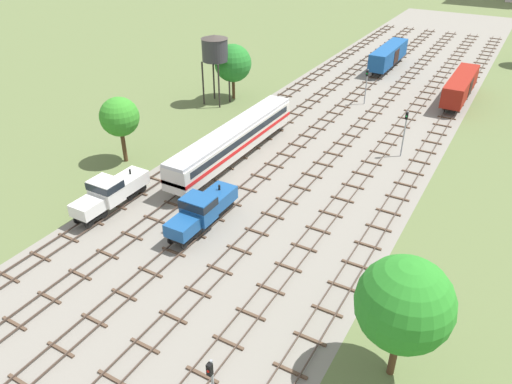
{
  "coord_description": "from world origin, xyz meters",
  "views": [
    {
      "loc": [
        19.97,
        0.53,
        25.54
      ],
      "look_at": [
        0.0,
        35.41,
        1.5
      ],
      "focal_mm": 34.33,
      "sensor_mm": 36.0,
      "label": 1
    }
  ],
  "objects_px": {
    "signal_post_near": "(212,383)",
    "freight_boxcar_centre_left_far": "(388,55)",
    "passenger_coach_left_mid": "(234,139)",
    "water_tower": "(215,49)",
    "shunter_loco_far_left_nearest": "(110,191)",
    "signal_post_mid": "(405,128)",
    "signal_post_nearest": "(366,82)",
    "freight_boxcar_right_midfar": "(461,85)",
    "shunter_loco_centre_left_near": "(202,209)"
  },
  "relations": [
    {
      "from": "freight_boxcar_centre_left_far",
      "to": "signal_post_nearest",
      "type": "distance_m",
      "value": 18.94
    },
    {
      "from": "signal_post_near",
      "to": "shunter_loco_centre_left_near",
      "type": "bearing_deg",
      "value": 127.08
    },
    {
      "from": "shunter_loco_centre_left_near",
      "to": "water_tower",
      "type": "bearing_deg",
      "value": 121.36
    },
    {
      "from": "shunter_loco_centre_left_near",
      "to": "signal_post_mid",
      "type": "relative_size",
      "value": 1.53
    },
    {
      "from": "signal_post_nearest",
      "to": "water_tower",
      "type": "bearing_deg",
      "value": -151.58
    },
    {
      "from": "signal_post_mid",
      "to": "signal_post_near",
      "type": "bearing_deg",
      "value": -90.0
    },
    {
      "from": "freight_boxcar_centre_left_far",
      "to": "signal_post_near",
      "type": "bearing_deg",
      "value": -80.79
    },
    {
      "from": "signal_post_nearest",
      "to": "signal_post_mid",
      "type": "relative_size",
      "value": 0.92
    },
    {
      "from": "shunter_loco_far_left_nearest",
      "to": "signal_post_near",
      "type": "height_order",
      "value": "signal_post_near"
    },
    {
      "from": "shunter_loco_far_left_nearest",
      "to": "water_tower",
      "type": "relative_size",
      "value": 0.87
    },
    {
      "from": "signal_post_nearest",
      "to": "signal_post_near",
      "type": "xyz_separation_m",
      "value": [
        9.27,
        -52.64,
        -0.17
      ]
    },
    {
      "from": "shunter_loco_centre_left_near",
      "to": "water_tower",
      "type": "relative_size",
      "value": 0.87
    },
    {
      "from": "signal_post_near",
      "to": "freight_boxcar_centre_left_far",
      "type": "bearing_deg",
      "value": 99.21
    },
    {
      "from": "shunter_loco_centre_left_near",
      "to": "freight_boxcar_right_midfar",
      "type": "xyz_separation_m",
      "value": [
        13.91,
        45.16,
        0.44
      ]
    },
    {
      "from": "freight_boxcar_right_midfar",
      "to": "signal_post_nearest",
      "type": "relative_size",
      "value": 2.73
    },
    {
      "from": "passenger_coach_left_mid",
      "to": "water_tower",
      "type": "relative_size",
      "value": 2.25
    },
    {
      "from": "signal_post_mid",
      "to": "shunter_loco_centre_left_near",
      "type": "bearing_deg",
      "value": -116.56
    },
    {
      "from": "signal_post_mid",
      "to": "shunter_loco_far_left_nearest",
      "type": "bearing_deg",
      "value": -129.89
    },
    {
      "from": "freight_boxcar_right_midfar",
      "to": "water_tower",
      "type": "relative_size",
      "value": 1.43
    },
    {
      "from": "water_tower",
      "to": "signal_post_mid",
      "type": "xyz_separation_m",
      "value": [
        28.11,
        -3.94,
        -4.35
      ]
    },
    {
      "from": "passenger_coach_left_mid",
      "to": "signal_post_near",
      "type": "xyz_separation_m",
      "value": [
        16.22,
        -28.21,
        0.49
      ]
    },
    {
      "from": "shunter_loco_centre_left_near",
      "to": "signal_post_mid",
      "type": "distance_m",
      "value": 25.95
    },
    {
      "from": "shunter_loco_centre_left_near",
      "to": "freight_boxcar_centre_left_far",
      "type": "xyz_separation_m",
      "value": [
        0.01,
        56.09,
        0.44
      ]
    },
    {
      "from": "shunter_loco_far_left_nearest",
      "to": "shunter_loco_centre_left_near",
      "type": "bearing_deg",
      "value": 10.88
    },
    {
      "from": "passenger_coach_left_mid",
      "to": "signal_post_nearest",
      "type": "bearing_deg",
      "value": 74.12
    },
    {
      "from": "passenger_coach_left_mid",
      "to": "water_tower",
      "type": "bearing_deg",
      "value": 129.86
    },
    {
      "from": "shunter_loco_far_left_nearest",
      "to": "signal_post_near",
      "type": "relative_size",
      "value": 1.75
    },
    {
      "from": "shunter_loco_far_left_nearest",
      "to": "passenger_coach_left_mid",
      "type": "bearing_deg",
      "value": 72.45
    },
    {
      "from": "shunter_loco_far_left_nearest",
      "to": "freight_boxcar_right_midfar",
      "type": "relative_size",
      "value": 0.6
    },
    {
      "from": "shunter_loco_centre_left_near",
      "to": "passenger_coach_left_mid",
      "type": "xyz_separation_m",
      "value": [
        -4.63,
        12.88,
        0.6
      ]
    },
    {
      "from": "passenger_coach_left_mid",
      "to": "signal_post_nearest",
      "type": "distance_m",
      "value": 25.41
    },
    {
      "from": "shunter_loco_far_left_nearest",
      "to": "freight_boxcar_right_midfar",
      "type": "distance_m",
      "value": 52.36
    },
    {
      "from": "freight_boxcar_right_midfar",
      "to": "water_tower",
      "type": "bearing_deg",
      "value": -149.33
    },
    {
      "from": "shunter_loco_far_left_nearest",
      "to": "signal_post_mid",
      "type": "xyz_separation_m",
      "value": [
        20.86,
        24.96,
        1.5
      ]
    },
    {
      "from": "signal_post_near",
      "to": "signal_post_mid",
      "type": "bearing_deg",
      "value": 90.0
    },
    {
      "from": "passenger_coach_left_mid",
      "to": "shunter_loco_centre_left_near",
      "type": "bearing_deg",
      "value": -70.2
    },
    {
      "from": "shunter_loco_far_left_nearest",
      "to": "signal_post_mid",
      "type": "distance_m",
      "value": 32.56
    },
    {
      "from": "freight_boxcar_centre_left_far",
      "to": "signal_post_near",
      "type": "height_order",
      "value": "signal_post_near"
    },
    {
      "from": "freight_boxcar_right_midfar",
      "to": "freight_boxcar_centre_left_far",
      "type": "relative_size",
      "value": 1.0
    },
    {
      "from": "water_tower",
      "to": "signal_post_nearest",
      "type": "distance_m",
      "value": 21.91
    },
    {
      "from": "shunter_loco_centre_left_near",
      "to": "signal_post_nearest",
      "type": "height_order",
      "value": "signal_post_nearest"
    },
    {
      "from": "signal_post_mid",
      "to": "freight_boxcar_centre_left_far",
      "type": "bearing_deg",
      "value": 109.38
    },
    {
      "from": "water_tower",
      "to": "passenger_coach_left_mid",
      "type": "bearing_deg",
      "value": -50.14
    },
    {
      "from": "passenger_coach_left_mid",
      "to": "signal_post_near",
      "type": "distance_m",
      "value": 32.55
    },
    {
      "from": "passenger_coach_left_mid",
      "to": "freight_boxcar_centre_left_far",
      "type": "xyz_separation_m",
      "value": [
        4.64,
        43.21,
        -0.16
      ]
    },
    {
      "from": "passenger_coach_left_mid",
      "to": "signal_post_mid",
      "type": "height_order",
      "value": "signal_post_mid"
    },
    {
      "from": "signal_post_mid",
      "to": "water_tower",
      "type": "bearing_deg",
      "value": 172.02
    },
    {
      "from": "freight_boxcar_centre_left_far",
      "to": "signal_post_nearest",
      "type": "relative_size",
      "value": 2.73
    },
    {
      "from": "passenger_coach_left_mid",
      "to": "signal_post_mid",
      "type": "xyz_separation_m",
      "value": [
        16.22,
        10.3,
        0.9
      ]
    },
    {
      "from": "signal_post_nearest",
      "to": "signal_post_near",
      "type": "bearing_deg",
      "value": -80.01
    }
  ]
}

